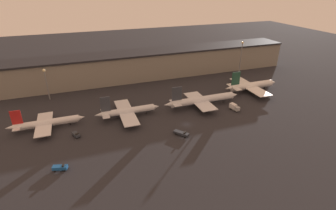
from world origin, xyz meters
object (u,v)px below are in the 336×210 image
at_px(service_vehicle_2, 181,133).
at_px(airplane_3, 251,86).
at_px(service_vehicle_3, 60,168).
at_px(airplane_2, 202,100).
at_px(airplane_1, 128,111).
at_px(airplane_0, 46,123).
at_px(service_vehicle_0, 234,107).
at_px(service_vehicle_1, 76,134).

bearing_deg(service_vehicle_2, airplane_3, 80.64).
bearing_deg(service_vehicle_2, service_vehicle_3, -120.34).
bearing_deg(service_vehicle_3, airplane_2, 38.97).
relative_size(airplane_1, service_vehicle_3, 5.84).
relative_size(airplane_0, service_vehicle_3, 6.07).
bearing_deg(airplane_0, service_vehicle_0, -7.91).
bearing_deg(airplane_0, service_vehicle_2, -25.26).
bearing_deg(airplane_2, airplane_3, 13.54).
bearing_deg(airplane_1, service_vehicle_3, -134.12).
distance_m(airplane_0, service_vehicle_2, 69.19).
xyz_separation_m(service_vehicle_0, service_vehicle_2, (-39.66, -15.06, -0.76)).
bearing_deg(service_vehicle_0, service_vehicle_1, -103.12).
bearing_deg(service_vehicle_2, airplane_0, -153.64).
xyz_separation_m(airplane_0, service_vehicle_1, (13.76, -13.46, -1.88)).
height_order(airplane_2, service_vehicle_2, airplane_2).
distance_m(airplane_0, service_vehicle_0, 103.10).
height_order(airplane_1, airplane_2, airplane_2).
bearing_deg(airplane_3, service_vehicle_1, -169.86).
bearing_deg(airplane_0, airplane_2, -1.92).
xyz_separation_m(airplane_0, service_vehicle_3, (6.70, -37.41, -1.75)).
bearing_deg(service_vehicle_2, airplane_1, 177.98).
xyz_separation_m(airplane_3, service_vehicle_2, (-66.36, -36.24, -2.66)).
bearing_deg(airplane_2, service_vehicle_3, -156.66).
height_order(airplane_0, service_vehicle_2, airplane_0).
relative_size(airplane_0, airplane_2, 0.77).
distance_m(service_vehicle_0, service_vehicle_2, 42.43).
height_order(airplane_1, service_vehicle_0, airplane_1).
bearing_deg(airplane_2, service_vehicle_1, -171.85).
relative_size(airplane_3, service_vehicle_3, 6.50).
xyz_separation_m(airplane_1, service_vehicle_1, (-28.08, -11.79, -2.13)).
bearing_deg(airplane_3, airplane_1, -174.38).
height_order(service_vehicle_2, service_vehicle_3, service_vehicle_3).
height_order(airplane_0, airplane_1, airplane_1).
xyz_separation_m(airplane_2, service_vehicle_1, (-73.02, -9.96, -2.67)).
bearing_deg(service_vehicle_1, airplane_0, -155.01).
bearing_deg(service_vehicle_2, airplane_2, 99.27).
bearing_deg(airplane_0, service_vehicle_1, -43.98).
bearing_deg(service_vehicle_0, airplane_3, 116.22).
distance_m(airplane_1, airplane_2, 44.99).
bearing_deg(service_vehicle_0, service_vehicle_3, -88.90).
relative_size(airplane_0, service_vehicle_2, 4.98).
bearing_deg(service_vehicle_3, airplane_0, 116.17).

